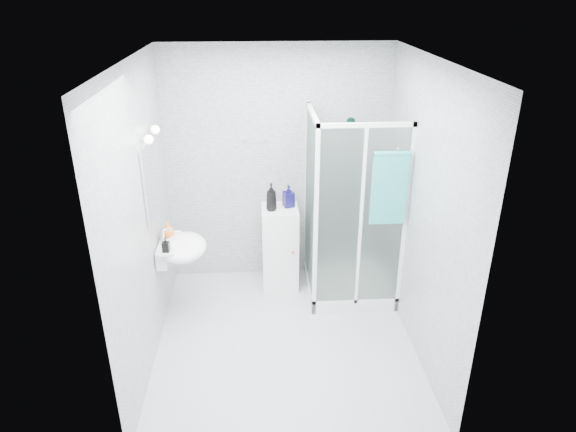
{
  "coord_description": "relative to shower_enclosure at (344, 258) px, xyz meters",
  "views": [
    {
      "loc": [
        -0.22,
        -3.97,
        3.13
      ],
      "look_at": [
        0.05,
        0.35,
        1.15
      ],
      "focal_mm": 32.0,
      "sensor_mm": 36.0,
      "label": 1
    }
  ],
  "objects": [
    {
      "name": "shower_enclosure",
      "position": [
        0.0,
        0.0,
        0.0
      ],
      "size": [
        0.9,
        0.95,
        2.0
      ],
      "color": "white",
      "rests_on": "ground"
    },
    {
      "name": "soap_dispenser_black",
      "position": [
        -1.75,
        -0.51,
        0.49
      ],
      "size": [
        0.07,
        0.07,
        0.14
      ],
      "primitive_type": "imported",
      "rotation": [
        0.0,
        0.0,
        -0.09
      ],
      "color": "black",
      "rests_on": "wall_basin"
    },
    {
      "name": "shampoo_bottle_a",
      "position": [
        -0.75,
        0.2,
        0.64
      ],
      "size": [
        0.13,
        0.13,
        0.29
      ],
      "primitive_type": "imported",
      "rotation": [
        0.0,
        0.0,
        -0.17
      ],
      "color": "black",
      "rests_on": "storage_cabinet"
    },
    {
      "name": "storage_cabinet",
      "position": [
        -0.66,
        0.24,
        0.02
      ],
      "size": [
        0.39,
        0.42,
        0.94
      ],
      "rotation": [
        0.0,
        0.0,
        -0.01
      ],
      "color": "white",
      "rests_on": "ground"
    },
    {
      "name": "room",
      "position": [
        -0.67,
        -0.77,
        0.85
      ],
      "size": [
        2.4,
        2.6,
        2.6
      ],
      "color": "silver",
      "rests_on": "ground"
    },
    {
      "name": "soap_dispenser_orange",
      "position": [
        -1.77,
        -0.21,
        0.49
      ],
      "size": [
        0.13,
        0.13,
        0.16
      ],
      "primitive_type": "imported",
      "rotation": [
        0.0,
        0.0,
        0.07
      ],
      "color": "orange",
      "rests_on": "wall_basin"
    },
    {
      "name": "wall_hooks",
      "position": [
        -0.92,
        0.49,
        1.17
      ],
      "size": [
        0.23,
        0.06,
        0.03
      ],
      "color": "silver",
      "rests_on": "room"
    },
    {
      "name": "wall_basin",
      "position": [
        -1.66,
        -0.32,
        0.35
      ],
      "size": [
        0.46,
        0.56,
        0.35
      ],
      "color": "white",
      "rests_on": "ground"
    },
    {
      "name": "shampoo_bottle_b",
      "position": [
        -0.57,
        0.29,
        0.62
      ],
      "size": [
        0.13,
        0.14,
        0.24
      ],
      "primitive_type": "imported",
      "rotation": [
        0.0,
        0.0,
        0.28
      ],
      "color": "#100C48",
      "rests_on": "storage_cabinet"
    },
    {
      "name": "vanity_lights",
      "position": [
        -1.8,
        -0.32,
        1.47
      ],
      "size": [
        0.1,
        0.4,
        0.08
      ],
      "color": "silver",
      "rests_on": "room"
    },
    {
      "name": "mirror",
      "position": [
        -1.85,
        -0.32,
        1.05
      ],
      "size": [
        0.02,
        0.6,
        0.7
      ],
      "primitive_type": "cube",
      "color": "white",
      "rests_on": "room"
    },
    {
      "name": "hand_towel",
      "position": [
        0.32,
        -0.4,
        0.97
      ],
      "size": [
        0.33,
        0.05,
        0.71
      ],
      "color": "teal",
      "rests_on": "shower_enclosure"
    }
  ]
}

